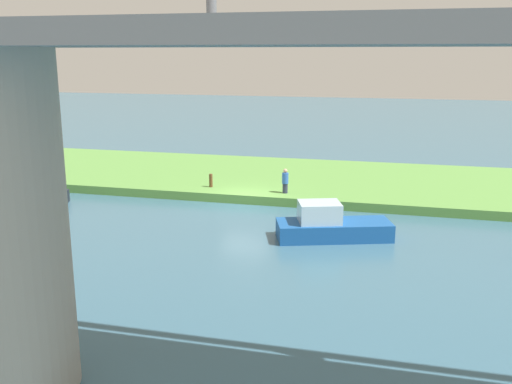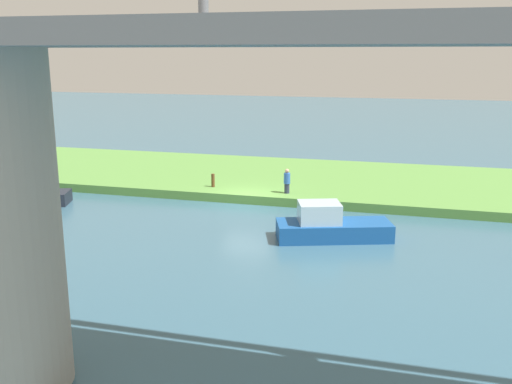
{
  "view_description": "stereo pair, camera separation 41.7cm",
  "coord_description": "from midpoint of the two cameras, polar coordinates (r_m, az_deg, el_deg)",
  "views": [
    {
      "loc": [
        -8.21,
        29.49,
        8.14
      ],
      "look_at": [
        -1.95,
        5.0,
        2.0
      ],
      "focal_mm": 40.24,
      "sensor_mm": 36.0,
      "label": 1
    },
    {
      "loc": [
        -8.62,
        29.38,
        8.14
      ],
      "look_at": [
        -1.95,
        5.0,
        2.0
      ],
      "focal_mm": 40.24,
      "sensor_mm": 36.0,
      "label": 2
    }
  ],
  "objects": [
    {
      "name": "ground_plane",
      "position": [
        31.68,
        -1.55,
        -1.24
      ],
      "size": [
        160.0,
        160.0,
        0.0
      ],
      "primitive_type": "plane",
      "color": "#386075"
    },
    {
      "name": "grassy_bank",
      "position": [
        37.26,
        0.97,
        1.43
      ],
      "size": [
        80.0,
        12.0,
        0.5
      ],
      "primitive_type": "cube",
      "color": "#5B9342",
      "rests_on": "ground"
    },
    {
      "name": "bridge_pylon",
      "position": [
        14.71,
        -23.06,
        -3.27
      ],
      "size": [
        2.17,
        2.17,
        8.27
      ],
      "primitive_type": "cylinder",
      "color": "#9E998E",
      "rests_on": "ground"
    },
    {
      "name": "bridge_span",
      "position": [
        14.19,
        -24.8,
        14.98
      ],
      "size": [
        58.34,
        4.3,
        3.25
      ],
      "color": "slate",
      "rests_on": "bridge_pylon"
    },
    {
      "name": "person_on_bank",
      "position": [
        32.01,
        2.55,
        1.12
      ],
      "size": [
        0.44,
        0.44,
        1.39
      ],
      "color": "#2D334C",
      "rests_on": "grassy_bank"
    },
    {
      "name": "mooring_post",
      "position": [
        33.62,
        -4.87,
        1.14
      ],
      "size": [
        0.2,
        0.2,
        0.77
      ],
      "primitive_type": "cylinder",
      "color": "brown",
      "rests_on": "grassy_bank"
    },
    {
      "name": "motorboat_white",
      "position": [
        25.93,
        6.94,
        -3.34
      ],
      "size": [
        5.39,
        3.32,
        1.69
      ],
      "color": "#195199",
      "rests_on": "ground"
    },
    {
      "name": "houseboat_blue",
      "position": [
        34.0,
        -22.6,
        -0.34
      ],
      "size": [
        4.73,
        2.9,
        1.49
      ],
      "color": "#1E232D",
      "rests_on": "ground"
    }
  ]
}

